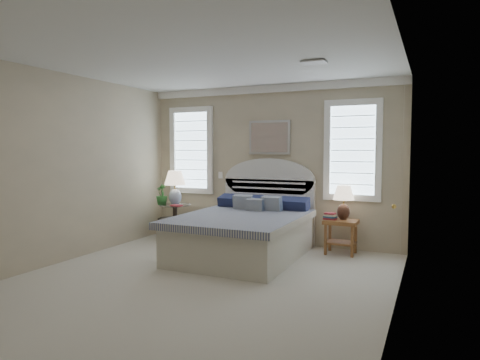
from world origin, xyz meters
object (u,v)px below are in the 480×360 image
nightstand_right (341,229)px  lamp_left (175,184)px  bed (246,230)px  side_table_left (175,218)px  lamp_right (344,199)px  floor_pot (169,228)px

nightstand_right → lamp_left: 3.00m
bed → nightstand_right: bearing=28.0°
side_table_left → lamp_left: lamp_left is taller
side_table_left → lamp_right: (2.97, 0.17, 0.47)m
floor_pot → side_table_left: bearing=7.1°
lamp_left → lamp_right: bearing=3.8°
nightstand_right → lamp_right: size_ratio=0.99×
bed → lamp_right: bed is taller
lamp_right → floor_pot: bearing=-176.5°
floor_pot → bed: bearing=-18.1°
bed → lamp_left: bed is taller
nightstand_right → lamp_left: (-2.93, -0.12, 0.62)m
lamp_left → lamp_right: (2.95, 0.20, -0.15)m
side_table_left → floor_pot: bearing=-172.9°
nightstand_right → lamp_left: lamp_left is taller
side_table_left → lamp_left: bearing=-49.8°
side_table_left → nightstand_right: size_ratio=1.19×
side_table_left → lamp_left: 0.62m
bed → lamp_left: (-1.63, 0.57, 0.62)m
nightstand_right → lamp_left: bearing=-177.6°
bed → lamp_left: 1.84m
floor_pot → lamp_left: size_ratio=0.67×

